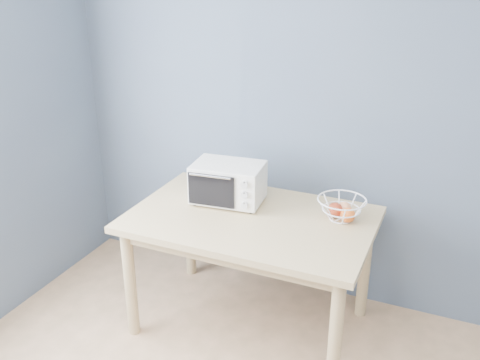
% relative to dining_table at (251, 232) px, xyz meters
% --- Properties ---
extents(room, '(4.01, 4.51, 2.61)m').
position_rel_dining_table_xyz_m(room, '(0.52, -1.70, 0.65)').
color(room, tan).
rests_on(room, ground).
extents(dining_table, '(1.40, 0.90, 0.75)m').
position_rel_dining_table_xyz_m(dining_table, '(0.00, 0.00, 0.00)').
color(dining_table, tan).
rests_on(dining_table, ground).
extents(toaster_oven, '(0.45, 0.35, 0.25)m').
position_rel_dining_table_xyz_m(toaster_oven, '(-0.22, 0.13, 0.23)').
color(toaster_oven, white).
rests_on(toaster_oven, dining_table).
extents(fruit_basket, '(0.37, 0.37, 0.13)m').
position_rel_dining_table_xyz_m(fruit_basket, '(0.49, 0.18, 0.17)').
color(fruit_basket, white).
rests_on(fruit_basket, dining_table).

